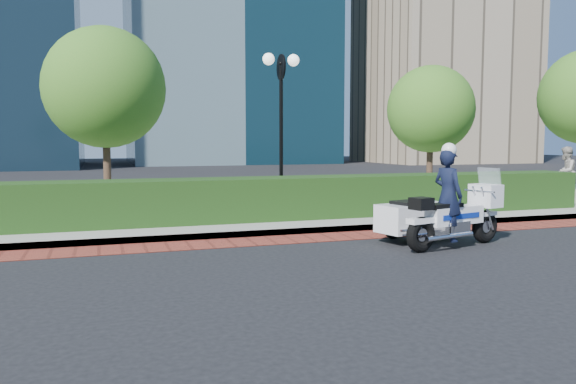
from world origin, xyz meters
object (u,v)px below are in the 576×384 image
object	(u,v)px
police_motorcycle	(437,210)
pedestrian	(566,172)
lamppost	(281,106)
tree_b	(105,88)
tree_c	(431,109)

from	to	relation	value
police_motorcycle	pedestrian	xyz separation A→B (m)	(8.68, 5.55, 0.31)
lamppost	pedestrian	distance (m)	10.37
tree_b	police_motorcycle	bearing A→B (deg)	-47.34
lamppost	pedestrian	xyz separation A→B (m)	(10.17, 0.34, -1.96)
lamppost	tree_b	xyz separation A→B (m)	(-4.50, 1.30, 0.48)
lamppost	tree_c	bearing A→B (deg)	13.30
tree_b	tree_c	distance (m)	10.01
lamppost	tree_b	distance (m)	4.71
tree_c	pedestrian	xyz separation A→B (m)	(4.67, -0.96, -2.05)
tree_b	tree_c	xyz separation A→B (m)	(10.00, -0.00, -0.39)
tree_c	police_motorcycle	bearing A→B (deg)	-121.62
lamppost	tree_c	size ratio (longest dim) A/B	0.98
pedestrian	tree_c	bearing A→B (deg)	-40.05
lamppost	pedestrian	bearing A→B (deg)	1.94
lamppost	tree_c	xyz separation A→B (m)	(5.50, 1.30, 0.09)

